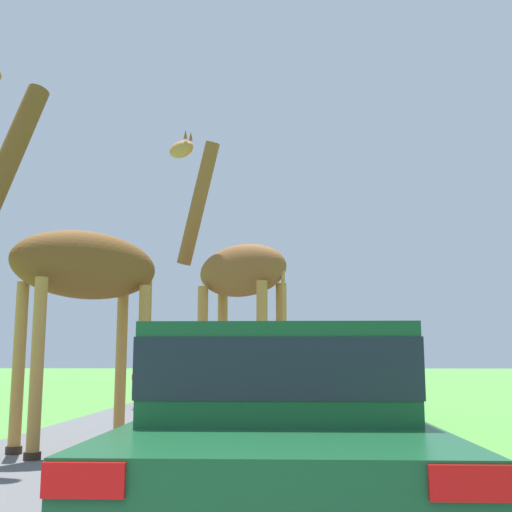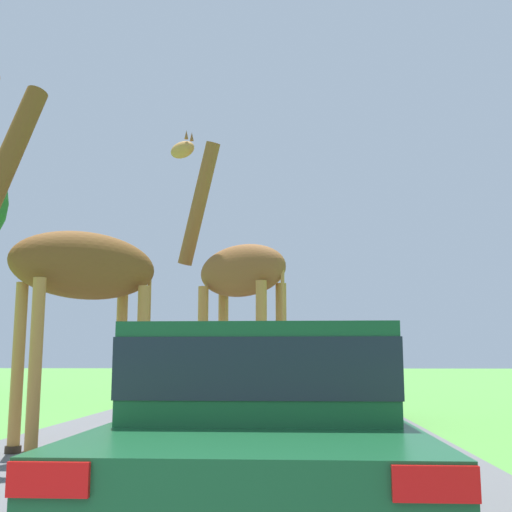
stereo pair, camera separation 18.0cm
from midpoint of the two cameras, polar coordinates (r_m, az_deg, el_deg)
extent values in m
cube|color=#5B5B5E|center=(30.56, 0.55, -11.35)|extent=(6.61, 120.00, 0.00)
cylinder|color=#B77F3D|center=(10.37, -5.31, -9.17)|extent=(0.17, 0.17, 2.35)
cylinder|color=#2D2319|center=(10.43, -5.40, -15.37)|extent=(0.22, 0.22, 0.10)
cylinder|color=#B77F3D|center=(10.71, -3.50, -9.19)|extent=(0.17, 0.17, 2.35)
cylinder|color=#2D2319|center=(10.77, -3.56, -15.19)|extent=(0.22, 0.22, 0.10)
cylinder|color=#B77F3D|center=(9.55, -0.01, -9.22)|extent=(0.17, 0.17, 2.35)
cylinder|color=#2D2319|center=(9.62, -0.01, -15.94)|extent=(0.22, 0.22, 0.10)
cylinder|color=#B77F3D|center=(9.92, 1.76, -9.21)|extent=(0.17, 0.17, 2.35)
cylinder|color=#2D2319|center=(9.99, 1.79, -15.69)|extent=(0.22, 0.22, 0.10)
ellipsoid|color=brown|center=(10.22, -1.81, -1.30)|extent=(1.73, 1.50, 0.84)
cylinder|color=brown|center=(11.12, -5.63, 4.66)|extent=(0.86, 0.73, 2.12)
ellipsoid|color=#B77F3D|center=(11.72, -7.10, 9.38)|extent=(0.59, 0.53, 0.30)
cylinder|color=#B77F3D|center=(9.63, 1.90, -4.69)|extent=(0.06, 0.06, 1.29)
cone|color=brown|center=(11.64, -6.74, 10.71)|extent=(0.07, 0.07, 0.16)
cone|color=brown|center=(11.72, -6.26, 10.55)|extent=(0.07, 0.07, 0.16)
cylinder|color=#B77F3D|center=(8.39, -19.48, -9.25)|extent=(0.16, 0.16, 2.20)
cylinder|color=#2D2319|center=(8.46, -19.87, -16.38)|extent=(0.21, 0.21, 0.09)
cylinder|color=#B77F3D|center=(8.99, -20.90, -9.13)|extent=(0.16, 0.16, 2.20)
cylinder|color=#2D2319|center=(9.06, -21.29, -15.78)|extent=(0.21, 0.21, 0.09)
cylinder|color=#B77F3D|center=(9.00, -10.58, -9.57)|extent=(0.16, 0.16, 2.20)
cylinder|color=#2D2319|center=(9.07, -10.78, -16.22)|extent=(0.21, 0.21, 0.09)
cylinder|color=#B77F3D|center=(9.56, -12.46, -9.47)|extent=(0.16, 0.16, 2.20)
cylinder|color=#2D2319|center=(9.63, -12.68, -15.74)|extent=(0.21, 0.21, 0.09)
ellipsoid|color=brown|center=(9.04, -15.37, -0.79)|extent=(2.06, 1.95, 0.93)
cylinder|color=brown|center=(8.93, -21.63, 8.04)|extent=(0.89, 0.84, 2.13)
cylinder|color=#B77F3D|center=(9.43, -9.99, -4.99)|extent=(0.06, 0.06, 1.21)
cube|color=#144C28|center=(4.47, 0.85, -17.34)|extent=(1.75, 3.91, 0.54)
cube|color=#144C28|center=(4.42, 0.83, -10.17)|extent=(1.57, 1.76, 0.58)
cube|color=#19232D|center=(4.42, 0.83, -9.80)|extent=(1.59, 1.78, 0.35)
cube|color=red|center=(2.63, -17.08, -18.51)|extent=(0.31, 0.03, 0.13)
cube|color=red|center=(2.57, 16.66, -18.79)|extent=(0.31, 0.03, 0.13)
cylinder|color=black|center=(5.72, -6.17, -17.69)|extent=(0.35, 0.67, 0.67)
cylinder|color=black|center=(5.69, 8.59, -17.69)|extent=(0.35, 0.67, 0.67)
cube|color=silver|center=(17.75, -6.97, -11.12)|extent=(1.73, 4.07, 0.57)
cube|color=silver|center=(17.74, -6.94, -9.36)|extent=(1.56, 1.83, 0.52)
cube|color=#19232D|center=(17.74, -6.94, -9.27)|extent=(1.57, 1.85, 0.31)
cube|color=red|center=(15.88, -10.74, -10.54)|extent=(0.31, 0.03, 0.14)
cube|color=red|center=(15.62, -5.57, -10.68)|extent=(0.31, 0.03, 0.14)
cylinder|color=black|center=(19.08, -8.48, -11.66)|extent=(0.35, 0.63, 0.63)
cylinder|color=black|center=(18.88, -4.26, -11.76)|extent=(0.35, 0.63, 0.63)
cylinder|color=black|center=(16.69, -10.08, -12.00)|extent=(0.35, 0.63, 0.63)
cylinder|color=black|center=(16.46, -5.26, -12.14)|extent=(0.35, 0.63, 0.63)
cube|color=silver|center=(22.14, 5.35, -10.66)|extent=(1.73, 4.48, 0.56)
cube|color=silver|center=(22.13, 5.33, -9.17)|extent=(1.55, 2.02, 0.59)
cube|color=#19232D|center=(22.13, 5.33, -9.09)|extent=(1.57, 2.04, 0.35)
cube|color=red|center=(19.86, 3.61, -10.28)|extent=(0.31, 0.03, 0.14)
cube|color=red|center=(19.94, 7.74, -10.21)|extent=(0.31, 0.03, 0.14)
cylinder|color=black|center=(23.47, 3.47, -11.15)|extent=(0.35, 0.71, 0.71)
cylinder|color=black|center=(23.53, 6.90, -11.10)|extent=(0.35, 0.71, 0.71)
cylinder|color=black|center=(20.78, 3.61, -11.41)|extent=(0.35, 0.71, 0.71)
cylinder|color=black|center=(20.85, 7.49, -11.35)|extent=(0.35, 0.71, 0.71)
cube|color=maroon|center=(13.31, 5.24, -11.58)|extent=(1.98, 3.91, 0.69)
cube|color=maroon|center=(13.30, 5.20, -9.05)|extent=(1.78, 1.76, 0.49)
cube|color=#19232D|center=(13.30, 5.20, -8.94)|extent=(1.80, 1.78, 0.30)
cube|color=red|center=(11.32, 1.54, -10.82)|extent=(0.36, 0.03, 0.16)
cube|color=red|center=(11.42, 9.84, -10.68)|extent=(0.36, 0.03, 0.16)
cylinder|color=black|center=(14.49, 1.82, -12.59)|extent=(0.40, 0.63, 0.63)
cylinder|color=black|center=(14.56, 8.21, -12.48)|extent=(0.40, 0.63, 0.63)
cylinder|color=black|center=(12.14, 1.70, -13.26)|extent=(0.40, 0.63, 0.63)
cylinder|color=black|center=(12.23, 9.33, -13.12)|extent=(0.40, 0.63, 0.63)
camera|label=1|loc=(0.09, -90.50, 0.08)|focal=45.00mm
camera|label=2|loc=(0.09, 89.50, -0.08)|focal=45.00mm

